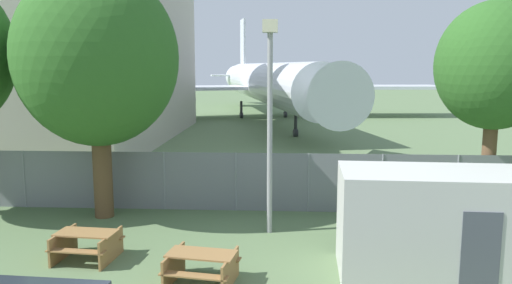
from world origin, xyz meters
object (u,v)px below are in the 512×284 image
(airplane, at_px, (266,83))
(tree_near_hangar, at_px, (97,58))
(portable_cabin, at_px, (436,224))
(picnic_bench_near_cabin, at_px, (202,265))
(picnic_bench_open_grass, at_px, (87,243))
(tree_left_of_cabin, at_px, (495,67))

(airplane, bearing_deg, tree_near_hangar, -20.14)
(airplane, xyz_separation_m, portable_cabin, (5.39, -35.80, -2.15))
(picnic_bench_near_cabin, distance_m, picnic_bench_open_grass, 3.51)
(picnic_bench_near_cabin, height_order, picnic_bench_open_grass, same)
(picnic_bench_near_cabin, xyz_separation_m, tree_near_hangar, (-4.17, 5.08, 4.84))
(portable_cabin, relative_size, tree_left_of_cabin, 0.65)
(picnic_bench_near_cabin, relative_size, tree_near_hangar, 0.22)
(portable_cabin, height_order, picnic_bench_open_grass, portable_cabin)
(airplane, distance_m, picnic_bench_open_grass, 35.62)
(tree_left_of_cabin, bearing_deg, picnic_bench_open_grass, -157.65)
(airplane, bearing_deg, picnic_bench_open_grass, -17.85)
(airplane, bearing_deg, portable_cabin, -3.71)
(tree_near_hangar, bearing_deg, tree_left_of_cabin, 5.43)
(portable_cabin, bearing_deg, airplane, 101.08)
(airplane, xyz_separation_m, tree_near_hangar, (-4.36, -31.55, 1.86))
(tree_near_hangar, bearing_deg, picnic_bench_near_cabin, -50.63)
(portable_cabin, height_order, tree_near_hangar, tree_near_hangar)
(picnic_bench_open_grass, bearing_deg, portable_cabin, -3.04)
(picnic_bench_near_cabin, bearing_deg, tree_left_of_cabin, 35.23)
(airplane, xyz_separation_m, picnic_bench_near_cabin, (-0.19, -36.63, -2.98))
(picnic_bench_open_grass, distance_m, tree_near_hangar, 6.21)
(picnic_bench_open_grass, xyz_separation_m, tree_near_hangar, (-0.91, 3.78, 4.85))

